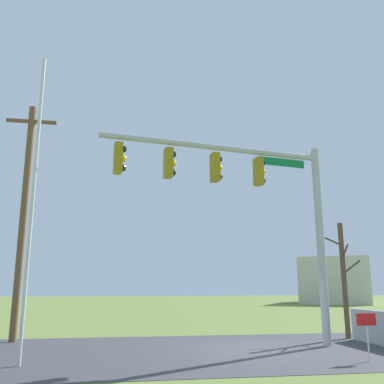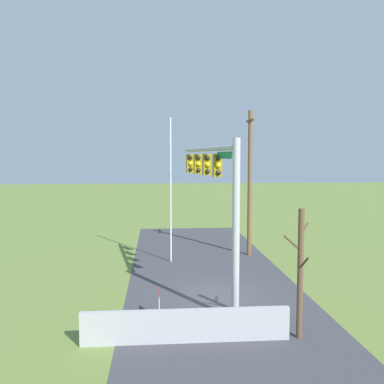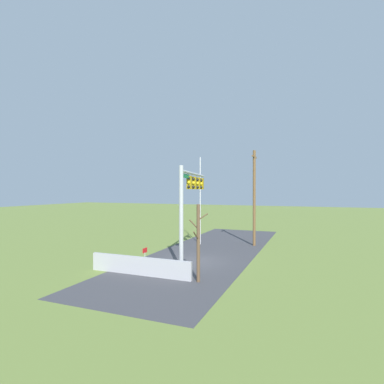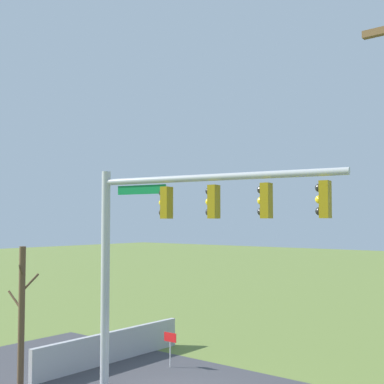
{
  "view_description": "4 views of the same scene",
  "coord_description": "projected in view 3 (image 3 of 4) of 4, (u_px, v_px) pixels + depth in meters",
  "views": [
    {
      "loc": [
        -4.02,
        -13.44,
        1.92
      ],
      "look_at": [
        -1.84,
        -0.28,
        4.92
      ],
      "focal_mm": 39.5,
      "sensor_mm": 36.0,
      "label": 1
    },
    {
      "loc": [
        18.39,
        -2.62,
        6.13
      ],
      "look_at": [
        -1.5,
        -0.99,
        4.48
      ],
      "focal_mm": 40.4,
      "sensor_mm": 36.0,
      "label": 2
    },
    {
      "loc": [
        20.48,
        8.16,
        5.23
      ],
      "look_at": [
        -1.62,
        -0.73,
        5.06
      ],
      "focal_mm": 28.13,
      "sensor_mm": 36.0,
      "label": 3
    },
    {
      "loc": [
        -9.93,
        11.51,
        5.21
      ],
      "look_at": [
        -0.78,
        0.26,
        6.02
      ],
      "focal_mm": 48.53,
      "sensor_mm": 36.0,
      "label": 4
    }
  ],
  "objects": [
    {
      "name": "utility_pole",
      "position": [
        254.0,
        196.0,
        28.06
      ],
      "size": [
        1.9,
        0.26,
        8.92
      ],
      "color": "brown",
      "rests_on": "ground_plane"
    },
    {
      "name": "ground_plane",
      "position": [
        193.0,
        261.0,
        22.08
      ],
      "size": [
        160.0,
        160.0,
        0.0
      ],
      "primitive_type": "plane",
      "color": "olive"
    },
    {
      "name": "signal_mast",
      "position": [
        190.0,
        193.0,
        21.85
      ],
      "size": [
        7.78,
        1.51,
        6.81
      ],
      "color": "#B2B5BA",
      "rests_on": "ground_plane"
    },
    {
      "name": "sidewalk_corner",
      "position": [
        175.0,
        275.0,
        18.46
      ],
      "size": [
        6.0,
        6.0,
        0.01
      ],
      "primitive_type": "cube",
      "color": "#B7B5AD",
      "rests_on": "ground_plane"
    },
    {
      "name": "road_surface",
      "position": [
        210.0,
        251.0,
        25.79
      ],
      "size": [
        28.0,
        8.0,
        0.01
      ],
      "primitive_type": "cube",
      "color": "#3D3D42",
      "rests_on": "ground_plane"
    },
    {
      "name": "flagpole",
      "position": [
        200.0,
        201.0,
        28.69
      ],
      "size": [
        0.1,
        0.1,
        8.36
      ],
      "primitive_type": "cylinder",
      "color": "silver",
      "rests_on": "ground_plane"
    },
    {
      "name": "bare_tree",
      "position": [
        198.0,
        242.0,
        17.01
      ],
      "size": [
        1.27,
        1.02,
        4.41
      ],
      "color": "brown",
      "rests_on": "ground_plane"
    },
    {
      "name": "retaining_fence",
      "position": [
        140.0,
        266.0,
        18.4
      ],
      "size": [
        0.2,
        6.9,
        1.12
      ],
      "primitive_type": "cube",
      "color": "#A8A8AD",
      "rests_on": "ground_plane"
    },
    {
      "name": "open_sign",
      "position": [
        145.0,
        253.0,
        20.68
      ],
      "size": [
        0.56,
        0.04,
        1.22
      ],
      "color": "silver",
      "rests_on": "ground_plane"
    }
  ]
}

